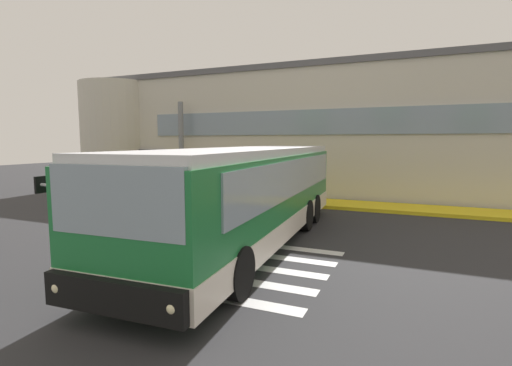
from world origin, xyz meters
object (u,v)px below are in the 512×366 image
Objects in this scene: passenger_by_doorway at (206,177)px; safety_bollard_yellow at (316,199)px; passenger_near_column at (189,176)px; entry_support_column at (181,147)px; bus_main_foreground at (248,197)px.

safety_bollard_yellow is at bearing -10.43° from passenger_by_doorway.
passenger_near_column is at bearing 172.87° from passenger_by_doorway.
entry_support_column reaches higher than bus_main_foreground.
entry_support_column is 1.78m from passenger_near_column.
passenger_near_column is at bearing 132.66° from bus_main_foreground.
bus_main_foreground is 6.57× the size of passenger_near_column.
entry_support_column is at bearing 160.62° from passenger_by_doorway.
passenger_near_column is 7.32m from safety_bollard_yellow.
entry_support_column is 8.46m from safety_bollard_yellow.
passenger_by_doorway is (1.97, -0.69, -1.50)m from entry_support_column.
bus_main_foreground is 12.23× the size of safety_bollard_yellow.
entry_support_column is at bearing 133.80° from bus_main_foreground.
entry_support_column is at bearing 167.30° from safety_bollard_yellow.
passenger_near_column is 1.18m from passenger_by_doorway.
passenger_by_doorway is (-5.60, 7.20, -0.25)m from bus_main_foreground.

